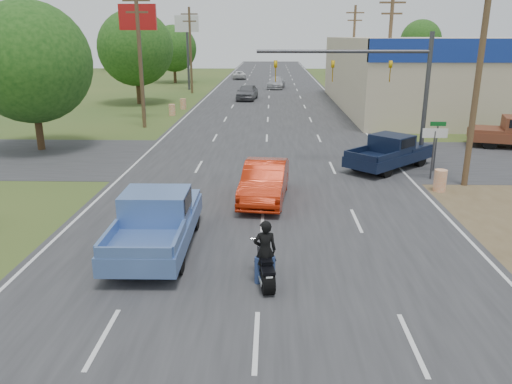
{
  "coord_description": "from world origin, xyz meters",
  "views": [
    {
      "loc": [
        0.31,
        -10.0,
        6.8
      ],
      "look_at": [
        -0.24,
        7.46,
        1.3
      ],
      "focal_mm": 35.0,
      "sensor_mm": 36.0,
      "label": 1
    }
  ],
  "objects_px": {
    "distant_car_silver": "(276,83)",
    "distant_car_grey": "(247,92)",
    "navy_pickup": "(391,151)",
    "distant_car_white": "(239,75)",
    "blue_pickup": "(157,219)",
    "red_convertible": "(265,182)",
    "motorcycle": "(265,268)",
    "rider": "(265,254)"
  },
  "relations": [
    {
      "from": "navy_pickup",
      "to": "distant_car_grey",
      "type": "height_order",
      "value": "navy_pickup"
    },
    {
      "from": "blue_pickup",
      "to": "distant_car_grey",
      "type": "bearing_deg",
      "value": 87.63
    },
    {
      "from": "distant_car_silver",
      "to": "blue_pickup",
      "type": "bearing_deg",
      "value": -88.1
    },
    {
      "from": "motorcycle",
      "to": "rider",
      "type": "distance_m",
      "value": 0.42
    },
    {
      "from": "distant_car_silver",
      "to": "distant_car_grey",
      "type": "bearing_deg",
      "value": -98.13
    },
    {
      "from": "distant_car_silver",
      "to": "distant_car_white",
      "type": "xyz_separation_m",
      "value": [
        -5.9,
        14.93,
        -0.13
      ]
    },
    {
      "from": "distant_car_silver",
      "to": "red_convertible",
      "type": "bearing_deg",
      "value": -84.41
    },
    {
      "from": "motorcycle",
      "to": "red_convertible",
      "type": "bearing_deg",
      "value": 82.0
    },
    {
      "from": "navy_pickup",
      "to": "blue_pickup",
      "type": "bearing_deg",
      "value": -87.92
    },
    {
      "from": "rider",
      "to": "distant_car_grey",
      "type": "distance_m",
      "value": 42.66
    },
    {
      "from": "motorcycle",
      "to": "rider",
      "type": "xyz_separation_m",
      "value": [
        -0.01,
        0.05,
        0.42
      ]
    },
    {
      "from": "blue_pickup",
      "to": "navy_pickup",
      "type": "xyz_separation_m",
      "value": [
        10.13,
        10.78,
        -0.08
      ]
    },
    {
      "from": "navy_pickup",
      "to": "distant_car_silver",
      "type": "relative_size",
      "value": 1.03
    },
    {
      "from": "distant_car_white",
      "to": "distant_car_silver",
      "type": "bearing_deg",
      "value": 105.44
    },
    {
      "from": "navy_pickup",
      "to": "distant_car_white",
      "type": "distance_m",
      "value": 57.95
    },
    {
      "from": "blue_pickup",
      "to": "distant_car_white",
      "type": "distance_m",
      "value": 67.55
    },
    {
      "from": "motorcycle",
      "to": "distant_car_silver",
      "type": "bearing_deg",
      "value": 80.31
    },
    {
      "from": "rider",
      "to": "distant_car_silver",
      "type": "bearing_deg",
      "value": -99.7
    },
    {
      "from": "navy_pickup",
      "to": "distant_car_white",
      "type": "relative_size",
      "value": 1.19
    },
    {
      "from": "blue_pickup",
      "to": "distant_car_white",
      "type": "height_order",
      "value": "blue_pickup"
    },
    {
      "from": "motorcycle",
      "to": "distant_car_white",
      "type": "distance_m",
      "value": 70.22
    },
    {
      "from": "distant_car_silver",
      "to": "distant_car_white",
      "type": "distance_m",
      "value": 16.05
    },
    {
      "from": "rider",
      "to": "blue_pickup",
      "type": "distance_m",
      "value": 4.35
    },
    {
      "from": "distant_car_white",
      "to": "red_convertible",
      "type": "bearing_deg",
      "value": 88.51
    },
    {
      "from": "navy_pickup",
      "to": "distant_car_white",
      "type": "height_order",
      "value": "navy_pickup"
    },
    {
      "from": "motorcycle",
      "to": "rider",
      "type": "height_order",
      "value": "rider"
    },
    {
      "from": "red_convertible",
      "to": "rider",
      "type": "relative_size",
      "value": 2.77
    },
    {
      "from": "motorcycle",
      "to": "distant_car_white",
      "type": "bearing_deg",
      "value": 85.28
    },
    {
      "from": "rider",
      "to": "distant_car_silver",
      "type": "distance_m",
      "value": 55.05
    },
    {
      "from": "navy_pickup",
      "to": "distant_car_grey",
      "type": "distance_m",
      "value": 30.74
    },
    {
      "from": "blue_pickup",
      "to": "distant_car_silver",
      "type": "bearing_deg",
      "value": 84.42
    },
    {
      "from": "navy_pickup",
      "to": "distant_car_grey",
      "type": "relative_size",
      "value": 1.08
    },
    {
      "from": "motorcycle",
      "to": "distant_car_white",
      "type": "relative_size",
      "value": 0.49
    },
    {
      "from": "blue_pickup",
      "to": "navy_pickup",
      "type": "distance_m",
      "value": 14.79
    },
    {
      "from": "red_convertible",
      "to": "motorcycle",
      "type": "relative_size",
      "value": 2.31
    },
    {
      "from": "motorcycle",
      "to": "rider",
      "type": "relative_size",
      "value": 1.2
    },
    {
      "from": "distant_car_grey",
      "to": "navy_pickup",
      "type": "bearing_deg",
      "value": -66.79
    },
    {
      "from": "red_convertible",
      "to": "distant_car_grey",
      "type": "relative_size",
      "value": 1.01
    },
    {
      "from": "red_convertible",
      "to": "navy_pickup",
      "type": "height_order",
      "value": "navy_pickup"
    },
    {
      "from": "blue_pickup",
      "to": "rider",
      "type": "bearing_deg",
      "value": -34.95
    },
    {
      "from": "blue_pickup",
      "to": "distant_car_grey",
      "type": "distance_m",
      "value": 40.16
    },
    {
      "from": "red_convertible",
      "to": "distant_car_white",
      "type": "xyz_separation_m",
      "value": [
        -5.04,
        62.39,
        -0.2
      ]
    }
  ]
}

